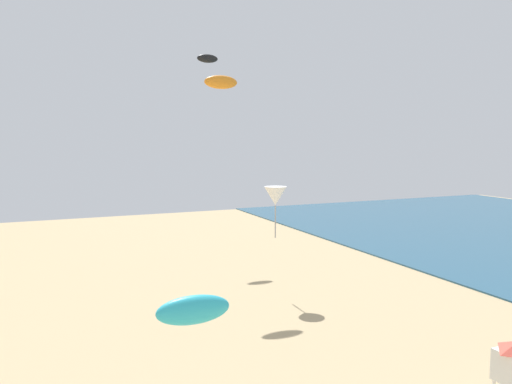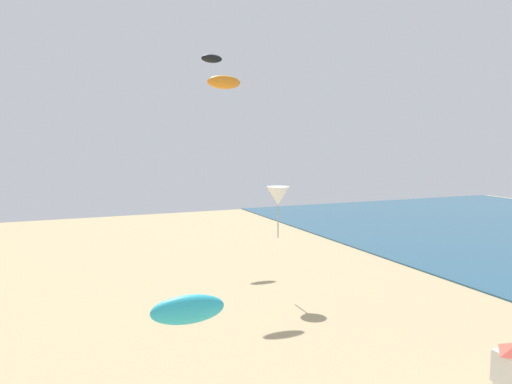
{
  "view_description": "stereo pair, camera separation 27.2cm",
  "coord_description": "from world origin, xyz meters",
  "px_view_note": "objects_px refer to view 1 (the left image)",
  "views": [
    {
      "loc": [
        -4.61,
        0.62,
        8.75
      ],
      "look_at": [
        2.83,
        17.6,
        6.83
      ],
      "focal_mm": 36.19,
      "sensor_mm": 36.0,
      "label": 1
    },
    {
      "loc": [
        -4.36,
        0.51,
        8.75
      ],
      "look_at": [
        2.83,
        17.6,
        6.83
      ],
      "focal_mm": 36.19,
      "sensor_mm": 36.0,
      "label": 2
    }
  ],
  "objects_px": {
    "kite_cyan_parafoil": "(193,310)",
    "kite_black_parafoil": "(207,59)",
    "kite_white_delta": "(275,196)",
    "kite_orange_parafoil": "(221,82)"
  },
  "relations": [
    {
      "from": "kite_black_parafoil",
      "to": "kite_orange_parafoil",
      "type": "xyz_separation_m",
      "value": [
        -2.6,
        -10.26,
        -2.94
      ]
    },
    {
      "from": "kite_cyan_parafoil",
      "to": "kite_black_parafoil",
      "type": "height_order",
      "value": "kite_black_parafoil"
    },
    {
      "from": "kite_cyan_parafoil",
      "to": "kite_orange_parafoil",
      "type": "xyz_separation_m",
      "value": [
        7.45,
        18.85,
        6.88
      ]
    },
    {
      "from": "kite_white_delta",
      "to": "kite_black_parafoil",
      "type": "distance_m",
      "value": 16.34
    },
    {
      "from": "kite_black_parafoil",
      "to": "kite_orange_parafoil",
      "type": "bearing_deg",
      "value": -104.22
    },
    {
      "from": "kite_white_delta",
      "to": "kite_black_parafoil",
      "type": "xyz_separation_m",
      "value": [
        0.49,
        13.32,
        9.45
      ]
    },
    {
      "from": "kite_white_delta",
      "to": "kite_orange_parafoil",
      "type": "distance_m",
      "value": 7.5
    },
    {
      "from": "kite_orange_parafoil",
      "to": "kite_white_delta",
      "type": "bearing_deg",
      "value": -55.46
    },
    {
      "from": "kite_black_parafoil",
      "to": "kite_white_delta",
      "type": "bearing_deg",
      "value": -92.11
    },
    {
      "from": "kite_orange_parafoil",
      "to": "kite_black_parafoil",
      "type": "bearing_deg",
      "value": 75.78
    }
  ]
}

